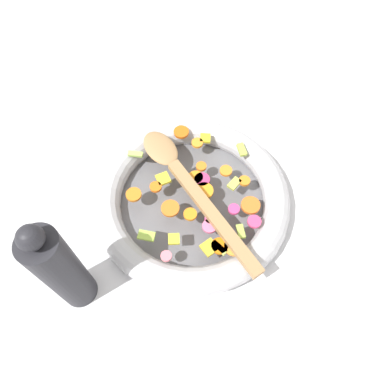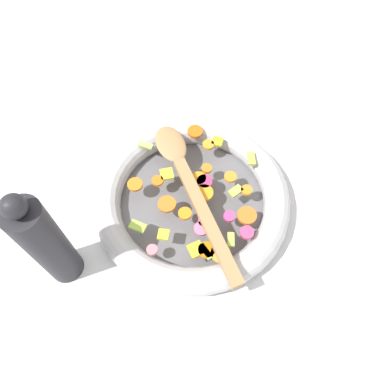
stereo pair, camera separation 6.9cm
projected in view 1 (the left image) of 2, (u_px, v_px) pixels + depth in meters
The scene contains 5 objects.
ground_plane at pixel (192, 205), 0.74m from camera, with size 4.00×4.00×0.00m, color silver.
skillet at pixel (192, 199), 0.72m from camera, with size 0.37×0.37×0.05m.
chopped_vegetables at pixel (202, 198), 0.68m from camera, with size 0.29×0.29×0.01m.
wooden_spoon at pixel (187, 182), 0.69m from camera, with size 0.32×0.21×0.01m.
pepper_mill at pixel (61, 270), 0.55m from camera, with size 0.06×0.06×0.25m.
Camera 1 is at (-0.15, 0.31, 0.65)m, focal length 35.00 mm.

